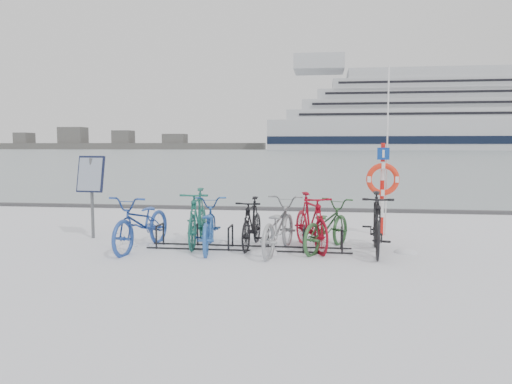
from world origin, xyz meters
TOP-DOWN VIEW (x-y plane):
  - ground at (0.00, 0.00)m, footprint 900.00×900.00m
  - ice_sheet at (0.00, 155.00)m, footprint 400.00×298.00m
  - quay_edge at (0.00, 5.90)m, footprint 400.00×0.25m
  - bike_rack at (0.00, 0.00)m, footprint 4.00×0.48m
  - info_board at (-3.56, 0.68)m, footprint 0.62×0.28m
  - lifebuoy_station at (2.76, 1.83)m, footprint 0.73×0.22m
  - cruise_ferry at (52.97, 219.21)m, footprint 152.95×28.81m
  - shoreline at (-122.02, 260.00)m, footprint 180.00×12.00m
  - bike_0 at (-2.07, -0.23)m, footprint 1.03×2.21m
  - bike_1 at (-1.10, 0.31)m, footprint 0.71×2.01m
  - bike_2 at (-0.79, -0.11)m, footprint 0.96×2.03m
  - bike_3 at (0.03, 0.23)m, footprint 0.60×1.74m
  - bike_4 at (0.59, -0.18)m, footprint 1.06×2.14m
  - bike_5 at (1.21, 0.20)m, footprint 1.16×1.96m
  - bike_6 at (1.51, 0.16)m, footprint 1.42×2.02m
  - bike_7 at (2.44, -0.01)m, footprint 0.69×2.01m
  - snow_drifts at (0.56, 0.15)m, footprint 5.88×1.58m

SIDE VIEW (x-z plane):
  - ground at x=0.00m, z-range 0.00..0.00m
  - snow_drifts at x=0.56m, z-range -0.10..0.10m
  - ice_sheet at x=0.00m, z-range 0.00..0.02m
  - quay_edge at x=0.00m, z-range 0.00..0.10m
  - bike_rack at x=0.00m, z-range -0.05..0.41m
  - bike_6 at x=1.51m, z-range 0.00..1.01m
  - bike_2 at x=-0.79m, z-range 0.00..1.02m
  - bike_3 at x=0.03m, z-range 0.00..1.03m
  - bike_4 at x=0.59m, z-range 0.00..1.07m
  - bike_0 at x=-2.07m, z-range 0.00..1.11m
  - bike_5 at x=1.21m, z-range 0.00..1.14m
  - bike_1 at x=-1.10m, z-range 0.00..1.18m
  - bike_7 at x=2.44m, z-range 0.00..1.19m
  - lifebuoy_station at x=2.76m, z-range -0.62..3.16m
  - info_board at x=-3.56m, z-range 0.40..2.20m
  - shoreline at x=-122.02m, z-range -1.96..7.54m
  - cruise_ferry at x=52.97m, z-range -11.44..38.82m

